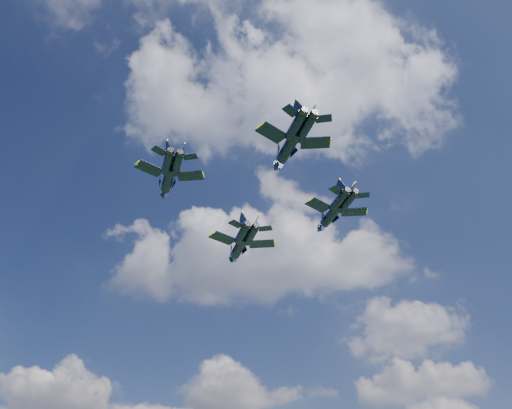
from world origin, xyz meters
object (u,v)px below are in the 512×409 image
Objects in this scene: jet_lead at (239,247)px; jet_right at (331,215)px; jet_slot at (288,148)px; jet_left at (168,180)px.

jet_lead is 1.15× the size of jet_right.
jet_slot is (-5.85, -19.38, 0.88)m from jet_right.
jet_lead is 32.27m from jet_slot.
jet_lead is 21.74m from jet_right.
jet_right is at bearing 0.65° from jet_left.
jet_left is 22.19m from jet_slot.
jet_right is at bearing -53.04° from jet_lead.
jet_left is at bearing 179.68° from jet_right.
jet_left is 0.97× the size of jet_slot.
jet_left is at bearing -134.48° from jet_lead.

